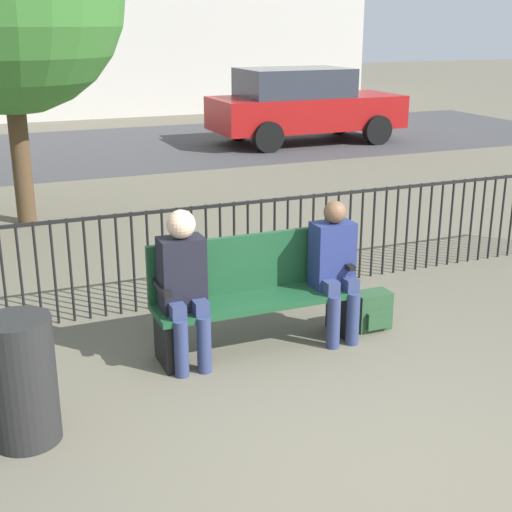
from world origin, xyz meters
The scene contains 9 objects.
ground_plane centered at (0.00, 0.00, 0.00)m, with size 80.00×80.00×0.00m, color #605B4C.
park_bench centered at (0.00, 1.84, 0.49)m, with size 1.66×0.45×0.92m.
seated_person_0 centered at (-0.61, 1.71, 0.70)m, with size 0.34×0.39×1.24m.
seated_person_1 centered at (0.68, 1.71, 0.66)m, with size 0.34×0.39×1.19m.
backpack centered at (1.09, 1.74, 0.16)m, with size 0.31×0.23×0.34m.
fence_railing centered at (-0.02, 2.92, 0.56)m, with size 9.01×0.03×0.95m.
street_surface centered at (0.00, 12.00, 0.00)m, with size 24.00×6.00×0.01m.
parked_car_0 centered at (5.03, 11.12, 0.84)m, with size 4.20×1.94×1.62m.
trash_bin centered at (-1.87, 1.09, 0.42)m, with size 0.43×0.43×0.84m.
Camera 1 is at (-2.05, -3.15, 2.54)m, focal length 50.00 mm.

